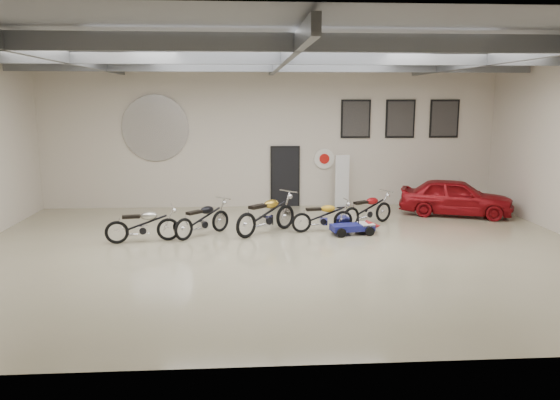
{
  "coord_description": "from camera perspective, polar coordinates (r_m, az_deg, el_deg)",
  "views": [
    {
      "loc": [
        -0.97,
        -13.26,
        3.77
      ],
      "look_at": [
        0.0,
        1.2,
        1.1
      ],
      "focal_mm": 35.0,
      "sensor_mm": 36.0,
      "label": 1
    }
  ],
  "objects": [
    {
      "name": "go_kart",
      "position": [
        15.66,
        8.0,
        -2.58
      ],
      "size": [
        1.58,
        0.9,
        0.54
      ],
      "primitive_type": null,
      "rotation": [
        0.0,
        0.0,
        0.16
      ],
      "color": "navy",
      "rests_on": "floor"
    },
    {
      "name": "poster_right",
      "position": [
        20.52,
        16.79,
        8.13
      ],
      "size": [
        1.05,
        0.08,
        1.35
      ],
      "primitive_type": null,
      "color": "black",
      "rests_on": "back_wall"
    },
    {
      "name": "oil_sign",
      "position": [
        19.53,
        4.65,
        4.33
      ],
      "size": [
        0.72,
        0.1,
        0.72
      ],
      "primitive_type": null,
      "color": "white",
      "rests_on": "back_wall"
    },
    {
      "name": "motorcycle_red",
      "position": [
        16.85,
        9.15,
        -0.89
      ],
      "size": [
        1.95,
        1.5,
        1.0
      ],
      "primitive_type": null,
      "rotation": [
        0.0,
        0.0,
        0.54
      ],
      "color": "silver",
      "rests_on": "floor"
    },
    {
      "name": "back_wall",
      "position": [
        19.33,
        -0.96,
        6.67
      ],
      "size": [
        16.0,
        0.02,
        5.0
      ],
      "primitive_type": "cube",
      "color": "beige",
      "rests_on": "floor"
    },
    {
      "name": "motorcycle_yellow",
      "position": [
        15.82,
        4.46,
        -1.64
      ],
      "size": [
        1.86,
        0.84,
        0.93
      ],
      "primitive_type": null,
      "rotation": [
        0.0,
        0.0,
        0.16
      ],
      "color": "silver",
      "rests_on": "floor"
    },
    {
      "name": "ceiling_beams",
      "position": [
        13.33,
        0.36,
        14.65
      ],
      "size": [
        15.8,
        11.8,
        0.32
      ],
      "primitive_type": null,
      "color": "slate",
      "rests_on": "ceiling"
    },
    {
      "name": "door",
      "position": [
        19.46,
        0.53,
        2.41
      ],
      "size": [
        0.92,
        0.08,
        2.1
      ],
      "primitive_type": "cube",
      "color": "black",
      "rests_on": "back_wall"
    },
    {
      "name": "floor",
      "position": [
        13.82,
        0.33,
        -5.39
      ],
      "size": [
        16.0,
        12.0,
        0.01
      ],
      "primitive_type": "cube",
      "color": "tan",
      "rests_on": "ground"
    },
    {
      "name": "poster_left",
      "position": [
        19.64,
        7.92,
        8.39
      ],
      "size": [
        1.05,
        0.08,
        1.35
      ],
      "primitive_type": null,
      "color": "black",
      "rests_on": "back_wall"
    },
    {
      "name": "vintage_car",
      "position": [
        18.88,
        17.89,
        0.3
      ],
      "size": [
        2.62,
        3.87,
        1.22
      ],
      "primitive_type": "imported",
      "rotation": [
        0.0,
        0.0,
        1.21
      ],
      "color": "maroon",
      "rests_on": "floor"
    },
    {
      "name": "banner_stand",
      "position": [
        19.28,
        6.51,
        1.93
      ],
      "size": [
        0.54,
        0.31,
        1.87
      ],
      "primitive_type": null,
      "rotation": [
        0.0,
        0.0,
        0.23
      ],
      "color": "white",
      "rests_on": "floor"
    },
    {
      "name": "motorcycle_black",
      "position": [
        15.4,
        -8.1,
        -1.92
      ],
      "size": [
        1.78,
        1.8,
        1.0
      ],
      "primitive_type": null,
      "rotation": [
        0.0,
        0.0,
        0.79
      ],
      "color": "silver",
      "rests_on": "floor"
    },
    {
      "name": "motorcycle_gold",
      "position": [
        15.53,
        -1.44,
        -1.42
      ],
      "size": [
        2.12,
        2.0,
        1.16
      ],
      "primitive_type": null,
      "rotation": [
        0.0,
        0.0,
        0.73
      ],
      "color": "silver",
      "rests_on": "floor"
    },
    {
      "name": "logo_plaque",
      "position": [
        19.47,
        -12.89,
        7.33
      ],
      "size": [
        2.3,
        0.06,
        1.16
      ],
      "primitive_type": null,
      "color": "silver",
      "rests_on": "back_wall"
    },
    {
      "name": "ceiling",
      "position": [
        13.35,
        0.36,
        15.72
      ],
      "size": [
        16.0,
        12.0,
        0.01
      ],
      "primitive_type": "cube",
      "color": "gray",
      "rests_on": "back_wall"
    },
    {
      "name": "poster_mid",
      "position": [
        20.02,
        12.45,
        8.28
      ],
      "size": [
        1.05,
        0.08,
        1.35
      ],
      "primitive_type": null,
      "color": "black",
      "rests_on": "back_wall"
    },
    {
      "name": "motorcycle_silver",
      "position": [
        15.04,
        -14.17,
        -2.45
      ],
      "size": [
        1.99,
        0.95,
        1.0
      ],
      "primitive_type": null,
      "rotation": [
        0.0,
        0.0,
        0.19
      ],
      "color": "silver",
      "rests_on": "floor"
    }
  ]
}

